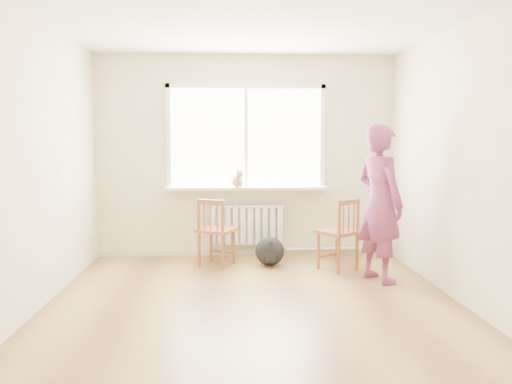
{
  "coord_description": "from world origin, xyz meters",
  "views": [
    {
      "loc": [
        -0.23,
        -4.48,
        1.58
      ],
      "look_at": [
        0.08,
        1.2,
        0.98
      ],
      "focal_mm": 35.0,
      "sensor_mm": 36.0,
      "label": 1
    }
  ],
  "objects": [
    {
      "name": "floor",
      "position": [
        0.0,
        0.0,
        0.0
      ],
      "size": [
        4.5,
        4.5,
        0.0
      ],
      "primitive_type": "plane",
      "color": "#A37E43",
      "rests_on": "ground"
    },
    {
      "name": "ceiling",
      "position": [
        0.0,
        0.0,
        2.7
      ],
      "size": [
        4.5,
        4.5,
        0.0
      ],
      "primitive_type": "plane",
      "rotation": [
        3.14,
        0.0,
        0.0
      ],
      "color": "white",
      "rests_on": "back_wall"
    },
    {
      "name": "back_wall",
      "position": [
        0.0,
        2.25,
        1.35
      ],
      "size": [
        4.0,
        0.01,
        2.7
      ],
      "primitive_type": "cube",
      "color": "beige",
      "rests_on": "ground"
    },
    {
      "name": "window",
      "position": [
        0.0,
        2.22,
        1.66
      ],
      "size": [
        2.12,
        0.05,
        1.42
      ],
      "color": "white",
      "rests_on": "back_wall"
    },
    {
      "name": "windowsill",
      "position": [
        0.0,
        2.14,
        0.93
      ],
      "size": [
        2.15,
        0.22,
        0.04
      ],
      "primitive_type": "cube",
      "color": "white",
      "rests_on": "back_wall"
    },
    {
      "name": "radiator",
      "position": [
        0.0,
        2.16,
        0.44
      ],
      "size": [
        1.0,
        0.12,
        0.55
      ],
      "color": "white",
      "rests_on": "back_wall"
    },
    {
      "name": "heating_pipe",
      "position": [
        1.25,
        2.19,
        0.08
      ],
      "size": [
        1.4,
        0.04,
        0.04
      ],
      "primitive_type": "cylinder",
      "rotation": [
        0.0,
        1.57,
        0.0
      ],
      "color": "silver",
      "rests_on": "back_wall"
    },
    {
      "name": "baseboard",
      "position": [
        0.0,
        2.23,
        0.04
      ],
      "size": [
        4.0,
        0.03,
        0.08
      ],
      "primitive_type": "cube",
      "color": "beige",
      "rests_on": "ground"
    },
    {
      "name": "chair_left",
      "position": [
        -0.41,
        1.63,
        0.43
      ],
      "size": [
        0.55,
        0.54,
        0.85
      ],
      "rotation": [
        0.0,
        0.0,
        2.71
      ],
      "color": "#98502C",
      "rests_on": "floor"
    },
    {
      "name": "chair_right",
      "position": [
        1.11,
        1.37,
        0.44
      ],
      "size": [
        0.59,
        0.59,
        0.87
      ],
      "rotation": [
        0.0,
        0.0,
        3.76
      ],
      "color": "#98502C",
      "rests_on": "floor"
    },
    {
      "name": "person",
      "position": [
        1.43,
        0.91,
        0.87
      ],
      "size": [
        0.65,
        0.75,
        1.75
      ],
      "primitive_type": "imported",
      "rotation": [
        0.0,
        0.0,
        2.0
      ],
      "color": "#AE3A47",
      "rests_on": "floor"
    },
    {
      "name": "cat",
      "position": [
        -0.12,
        2.05,
        1.06
      ],
      "size": [
        0.24,
        0.39,
        0.27
      ],
      "rotation": [
        0.0,
        0.0,
        0.27
      ],
      "color": "beige",
      "rests_on": "windowsill"
    },
    {
      "name": "backpack",
      "position": [
        0.28,
        1.64,
        0.18
      ],
      "size": [
        0.42,
        0.36,
        0.36
      ],
      "primitive_type": "ellipsoid",
      "rotation": [
        0.0,
        0.0,
        -0.25
      ],
      "color": "black",
      "rests_on": "floor"
    }
  ]
}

